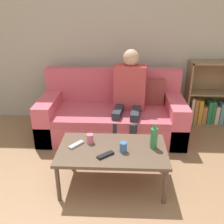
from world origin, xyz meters
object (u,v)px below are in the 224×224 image
at_px(couch, 113,115).
at_px(tv_remote_1, 76,145).
at_px(bottle, 154,138).
at_px(coffee_table, 112,152).
at_px(bookshelf, 209,101).
at_px(cup_near, 123,147).
at_px(tv_remote_0, 105,155).
at_px(cup_far, 90,139).
at_px(person_adult, 129,90).

height_order(couch, tv_remote_1, couch).
bearing_deg(tv_remote_1, bottle, 37.77).
bearing_deg(coffee_table, couch, 92.26).
relative_size(bookshelf, cup_near, 9.65).
bearing_deg(bookshelf, cup_near, -130.24).
bearing_deg(coffee_table, tv_remote_0, -113.89).
height_order(coffee_table, cup_far, cup_far).
bearing_deg(person_adult, bookshelf, 30.51).
distance_m(person_adult, cup_far, 1.00).
relative_size(cup_far, bottle, 0.37).
distance_m(bookshelf, person_adult, 1.34).
bearing_deg(couch, tv_remote_0, -90.72).
bearing_deg(tv_remote_0, cup_near, 76.79).
bearing_deg(bookshelf, bottle, -124.67).
bearing_deg(cup_far, bookshelf, 40.29).
bearing_deg(tv_remote_0, coffee_table, 116.02).
height_order(cup_far, bottle, bottle).
height_order(person_adult, bottle, person_adult).
distance_m(person_adult, tv_remote_0, 1.17).
distance_m(tv_remote_0, tv_remote_1, 0.34).
relative_size(couch, tv_remote_0, 11.80).
height_order(bookshelf, bottle, bookshelf).
distance_m(tv_remote_1, bottle, 0.76).
xyz_separation_m(bookshelf, cup_far, (-1.62, -1.37, 0.11)).
xyz_separation_m(tv_remote_0, tv_remote_1, (-0.30, 0.17, 0.00)).
height_order(couch, bottle, couch).
relative_size(couch, bookshelf, 2.00).
relative_size(coffee_table, cup_near, 10.69).
height_order(coffee_table, cup_near, cup_near).
bearing_deg(bottle, person_adult, 102.90).
relative_size(tv_remote_0, bottle, 0.62).
distance_m(cup_near, tv_remote_0, 0.19).
distance_m(couch, tv_remote_1, 1.09).
distance_m(bookshelf, cup_near, 1.99).
relative_size(bookshelf, cup_far, 9.87).
height_order(couch, person_adult, person_adult).
distance_m(cup_far, bottle, 0.63).
bearing_deg(cup_near, tv_remote_1, 169.52).
relative_size(bookshelf, tv_remote_1, 5.80).
bearing_deg(couch, coffee_table, -87.74).
bearing_deg(person_adult, cup_near, -84.94).
bearing_deg(person_adult, couch, 170.09).
bearing_deg(tv_remote_1, cup_far, 63.20).
relative_size(coffee_table, cup_far, 10.93).
xyz_separation_m(bookshelf, bottle, (-0.99, -1.44, 0.17)).
distance_m(couch, cup_far, 1.00).
xyz_separation_m(coffee_table, cup_near, (0.11, -0.05, 0.09)).
height_order(coffee_table, tv_remote_1, tv_remote_1).
distance_m(coffee_table, person_adult, 1.05).
bearing_deg(bottle, cup_near, -164.18).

